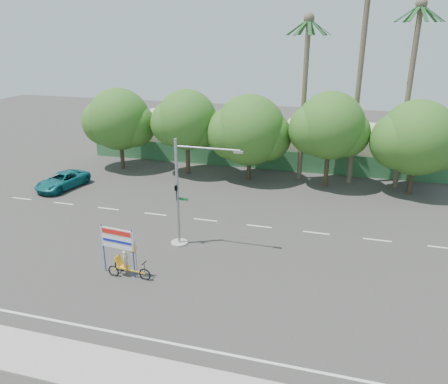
# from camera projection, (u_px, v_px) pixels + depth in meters

# --- Properties ---
(ground) EXTENTS (120.00, 120.00, 0.00)m
(ground) POSITION_uv_depth(u_px,v_px,m) (195.00, 281.00, 24.30)
(ground) COLOR #33302D
(ground) RESTS_ON ground
(sidewalk_near) EXTENTS (50.00, 2.40, 0.12)m
(sidewalk_near) POSITION_uv_depth(u_px,v_px,m) (134.00, 376.00, 17.51)
(sidewalk_near) COLOR gray
(sidewalk_near) RESTS_ON ground
(fence) EXTENTS (38.00, 0.08, 2.00)m
(fence) POSITION_uv_depth(u_px,v_px,m) (266.00, 160.00, 43.34)
(fence) COLOR #336B3D
(fence) RESTS_ON ground
(building_left) EXTENTS (12.00, 8.00, 4.00)m
(building_left) POSITION_uv_depth(u_px,v_px,m) (187.00, 134.00, 49.58)
(building_left) COLOR #B9AD93
(building_left) RESTS_ON ground
(building_right) EXTENTS (14.00, 8.00, 3.60)m
(building_right) POSITION_uv_depth(u_px,v_px,m) (351.00, 146.00, 45.09)
(building_right) COLOR #B9AD93
(building_right) RESTS_ON ground
(tree_far_left) EXTENTS (7.14, 6.00, 7.96)m
(tree_far_left) POSITION_uv_depth(u_px,v_px,m) (119.00, 121.00, 42.43)
(tree_far_left) COLOR #473828
(tree_far_left) RESTS_ON ground
(tree_left) EXTENTS (6.66, 5.60, 8.07)m
(tree_left) POSITION_uv_depth(u_px,v_px,m) (186.00, 122.00, 40.55)
(tree_left) COLOR #473828
(tree_left) RESTS_ON ground
(tree_center) EXTENTS (7.62, 6.40, 7.85)m
(tree_center) POSITION_uv_depth(u_px,v_px,m) (249.00, 132.00, 39.24)
(tree_center) COLOR #473828
(tree_center) RESTS_ON ground
(tree_right) EXTENTS (6.90, 5.80, 8.36)m
(tree_right) POSITION_uv_depth(u_px,v_px,m) (329.00, 128.00, 37.19)
(tree_right) COLOR #473828
(tree_right) RESTS_ON ground
(tree_far_right) EXTENTS (7.38, 6.20, 7.94)m
(tree_far_right) POSITION_uv_depth(u_px,v_px,m) (416.00, 140.00, 35.63)
(tree_far_right) COLOR #473828
(tree_far_right) RESTS_ON ground
(palm_tall) EXTENTS (3.73, 3.79, 17.45)m
(palm_tall) POSITION_uv_depth(u_px,v_px,m) (361.00, 64.00, 36.20)
(palm_tall) COLOR #70604C
(palm_tall) RESTS_ON ground
(palm_mid) EXTENTS (3.73, 3.79, 15.45)m
(palm_mid) POSITION_uv_depth(u_px,v_px,m) (411.00, 78.00, 35.56)
(palm_mid) COLOR #70604C
(palm_mid) RESTS_ON ground
(palm_short) EXTENTS (3.73, 3.79, 14.45)m
(palm_short) POSITION_uv_depth(u_px,v_px,m) (305.00, 82.00, 37.90)
(palm_short) COLOR #70604C
(palm_short) RESTS_ON ground
(traffic_signal) EXTENTS (4.72, 1.10, 7.00)m
(traffic_signal) POSITION_uv_depth(u_px,v_px,m) (182.00, 202.00, 27.43)
(traffic_signal) COLOR gray
(traffic_signal) RESTS_ON ground
(trike_billboard) EXTENTS (3.05, 0.82, 3.00)m
(trike_billboard) POSITION_uv_depth(u_px,v_px,m) (123.00, 256.00, 24.44)
(trike_billboard) COLOR black
(trike_billboard) RESTS_ON ground
(pickup_truck) EXTENTS (3.23, 5.40, 1.40)m
(pickup_truck) POSITION_uv_depth(u_px,v_px,m) (62.00, 181.00, 38.22)
(pickup_truck) COLOR #0E6067
(pickup_truck) RESTS_ON ground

